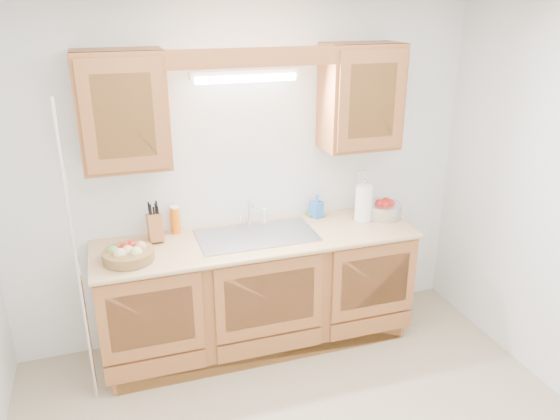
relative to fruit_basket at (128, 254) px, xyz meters
name	(u,v)px	position (x,y,z in m)	size (l,w,h in m)	color
room	(322,265)	(0.90, -1.09, 0.30)	(3.52, 3.50, 2.50)	tan
base_cabinets	(258,292)	(0.90, 0.11, -0.51)	(2.20, 0.60, 0.86)	#98572C
countertop	(257,239)	(0.90, 0.09, -0.07)	(2.30, 0.63, 0.04)	tan
upper_cabinet_left	(122,111)	(0.07, 0.24, 0.88)	(0.55, 0.33, 0.75)	#98572C
upper_cabinet_right	(360,97)	(1.73, 0.24, 0.88)	(0.55, 0.33, 0.75)	#98572C
valance	(254,57)	(0.90, 0.10, 1.19)	(2.20, 0.05, 0.12)	#98572C
fluorescent_fixture	(246,76)	(0.90, 0.32, 1.05)	(0.76, 0.08, 0.08)	white
sink	(257,245)	(0.90, 0.11, -0.12)	(0.84, 0.46, 0.36)	#9E9EA3
wire_shelf_pole	(77,263)	(-0.30, -0.16, 0.05)	(0.03, 0.03, 2.00)	silver
outlet_plate	(361,178)	(1.85, 0.40, 0.20)	(0.08, 0.01, 0.12)	white
fruit_basket	(128,254)	(0.00, 0.00, 0.00)	(0.40, 0.40, 0.10)	olive
knife_block	(155,227)	(0.20, 0.26, 0.06)	(0.11, 0.17, 0.29)	#98572C
orange_canister	(175,219)	(0.36, 0.35, 0.06)	(0.09, 0.09, 0.21)	orange
soap_bottle	(317,206)	(1.44, 0.31, 0.05)	(0.08, 0.09, 0.19)	blue
sponge	(315,214)	(1.44, 0.35, -0.04)	(0.13, 0.09, 0.03)	#CC333F
paper_towel	(364,203)	(1.75, 0.14, 0.09)	(0.16, 0.16, 0.33)	silver
apple_bowl	(383,209)	(1.93, 0.15, 0.02)	(0.36, 0.36, 0.15)	silver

